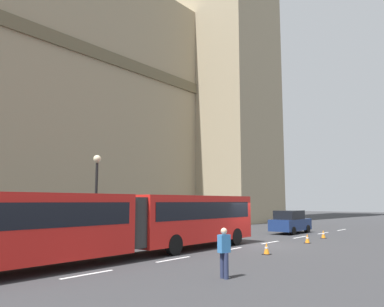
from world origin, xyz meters
The scene contains 9 objects.
ground_plane centered at (0.00, 0.00, 0.00)m, with size 160.00×160.00×0.00m, color #333335.
lane_centre_marking centered at (-0.31, 0.00, 0.00)m, with size 34.40×0.16×0.01m.
articulated_bus centered at (-8.44, 1.99, 1.75)m, with size 18.67×2.54×2.90m.
sedan_lead centered at (9.30, 1.97, 0.91)m, with size 4.40×1.86×1.85m.
traffic_cone_west centered at (-3.14, -2.48, 0.28)m, with size 0.36×0.36×0.58m.
traffic_cone_middle centered at (3.06, -2.00, 0.28)m, with size 0.36×0.36×0.58m.
traffic_cone_east centered at (6.82, -1.63, 0.28)m, with size 0.36×0.36×0.58m.
street_lamp centered at (-6.66, 6.50, 3.06)m, with size 0.44×0.44×5.27m.
pedestrian_near_cones centered at (-9.35, -4.20, 0.91)m, with size 0.45×0.35×1.69m.
Camera 1 is at (-20.39, -11.74, 2.59)m, focal length 35.84 mm.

